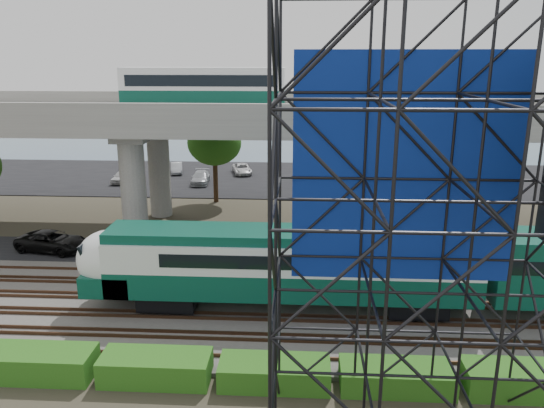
{
  "coord_description": "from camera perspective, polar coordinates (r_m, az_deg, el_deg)",
  "views": [
    {
      "loc": [
        2.01,
        -23.56,
        13.21
      ],
      "look_at": [
        0.3,
        6.0,
        4.92
      ],
      "focal_mm": 35.0,
      "sensor_mm": 36.0,
      "label": 1
    }
  ],
  "objects": [
    {
      "name": "ground",
      "position": [
        27.08,
        -1.4,
        -13.55
      ],
      "size": [
        140.0,
        140.0,
        0.0
      ],
      "primitive_type": "plane",
      "color": "#474233",
      "rests_on": "ground"
    },
    {
      "name": "ballast_bed",
      "position": [
        28.79,
        -1.08,
        -11.44
      ],
      "size": [
        90.0,
        12.0,
        0.2
      ],
      "primitive_type": "cube",
      "color": "slate",
      "rests_on": "ground"
    },
    {
      "name": "service_road",
      "position": [
        36.57,
        -0.06,
        -5.46
      ],
      "size": [
        90.0,
        5.0,
        0.08
      ],
      "primitive_type": "cube",
      "color": "black",
      "rests_on": "ground"
    },
    {
      "name": "parking_lot",
      "position": [
        59.08,
        1.29,
        2.77
      ],
      "size": [
        90.0,
        18.0,
        0.08
      ],
      "primitive_type": "cube",
      "color": "black",
      "rests_on": "ground"
    },
    {
      "name": "harbor_water",
      "position": [
        80.67,
        1.86,
        6.23
      ],
      "size": [
        140.0,
        40.0,
        0.03
      ],
      "primitive_type": "cube",
      "color": "#465B74",
      "rests_on": "ground"
    },
    {
      "name": "rail_tracks",
      "position": [
        28.71,
        -1.08,
        -11.12
      ],
      "size": [
        90.0,
        9.52,
        0.16
      ],
      "color": "#472D1E",
      "rests_on": "ballast_bed"
    },
    {
      "name": "commuter_train",
      "position": [
        27.61,
        6.5,
        -6.42
      ],
      "size": [
        29.3,
        3.06,
        4.3
      ],
      "color": "black",
      "rests_on": "rail_tracks"
    },
    {
      "name": "overpass",
      "position": [
        39.94,
        -0.16,
        8.46
      ],
      "size": [
        80.0,
        12.0,
        12.4
      ],
      "color": "#9E9B93",
      "rests_on": "ground"
    },
    {
      "name": "scaffold_tower",
      "position": [
        17.01,
        15.81,
        -4.67
      ],
      "size": [
        9.36,
        6.36,
        15.0
      ],
      "color": "black",
      "rests_on": "ground"
    },
    {
      "name": "hedge_strip",
      "position": [
        23.06,
        0.29,
        -17.62
      ],
      "size": [
        34.6,
        1.8,
        1.2
      ],
      "color": "#245A14",
      "rests_on": "ground"
    },
    {
      "name": "trees",
      "position": [
        41.0,
        -6.14,
        4.82
      ],
      "size": [
        40.94,
        16.94,
        7.69
      ],
      "color": "#382314",
      "rests_on": "ground"
    },
    {
      "name": "suv",
      "position": [
        39.97,
        -22.57,
        -3.72
      ],
      "size": [
        5.35,
        3.23,
        1.39
      ],
      "primitive_type": "imported",
      "rotation": [
        0.0,
        0.0,
        1.38
      ],
      "color": "black",
      "rests_on": "service_road"
    },
    {
      "name": "parked_cars",
      "position": [
        58.39,
        1.96,
        3.25
      ],
      "size": [
        37.29,
        9.58,
        1.26
      ],
      "color": "silver",
      "rests_on": "parking_lot"
    }
  ]
}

